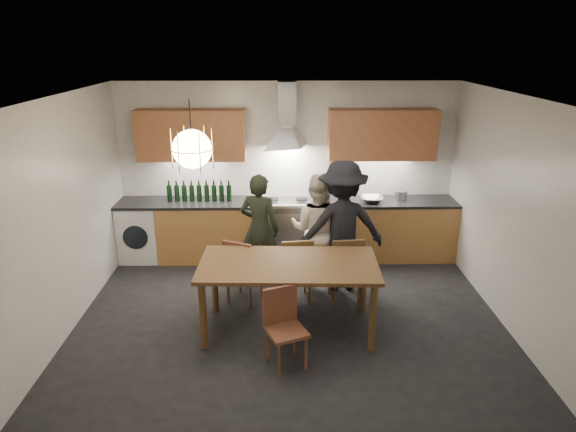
{
  "coord_description": "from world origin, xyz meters",
  "views": [
    {
      "loc": [
        -0.1,
        -5.27,
        3.16
      ],
      "look_at": [
        -0.01,
        0.4,
        1.2
      ],
      "focal_mm": 32.0,
      "sensor_mm": 36.0,
      "label": 1
    }
  ],
  "objects_px": {
    "dining_table": "(288,271)",
    "wine_bottles": "(199,191)",
    "person_mid": "(317,230)",
    "chair_back_left": "(241,267)",
    "person_left": "(260,228)",
    "mixing_bowl": "(372,199)",
    "person_right": "(342,226)",
    "stock_pot": "(400,195)",
    "chair_front": "(283,322)"
  },
  "relations": [
    {
      "from": "person_left",
      "to": "wine_bottles",
      "type": "distance_m",
      "value": 1.23
    },
    {
      "from": "person_mid",
      "to": "stock_pot",
      "type": "distance_m",
      "value": 1.58
    },
    {
      "from": "dining_table",
      "to": "mixing_bowl",
      "type": "height_order",
      "value": "mixing_bowl"
    },
    {
      "from": "mixing_bowl",
      "to": "stock_pot",
      "type": "bearing_deg",
      "value": 12.78
    },
    {
      "from": "person_right",
      "to": "stock_pot",
      "type": "distance_m",
      "value": 1.44
    },
    {
      "from": "mixing_bowl",
      "to": "chair_back_left",
      "type": "bearing_deg",
      "value": -143.32
    },
    {
      "from": "mixing_bowl",
      "to": "wine_bottles",
      "type": "distance_m",
      "value": 2.53
    },
    {
      "from": "person_mid",
      "to": "wine_bottles",
      "type": "height_order",
      "value": "person_mid"
    },
    {
      "from": "mixing_bowl",
      "to": "person_left",
      "type": "bearing_deg",
      "value": -157.22
    },
    {
      "from": "person_right",
      "to": "dining_table",
      "type": "bearing_deg",
      "value": 49.33
    },
    {
      "from": "dining_table",
      "to": "mixing_bowl",
      "type": "xyz_separation_m",
      "value": [
        1.25,
        2.0,
        0.21
      ]
    },
    {
      "from": "chair_back_left",
      "to": "person_mid",
      "type": "relative_size",
      "value": 0.56
    },
    {
      "from": "dining_table",
      "to": "chair_front",
      "type": "relative_size",
      "value": 2.46
    },
    {
      "from": "person_mid",
      "to": "person_right",
      "type": "xyz_separation_m",
      "value": [
        0.31,
        -0.15,
        0.1
      ]
    },
    {
      "from": "chair_back_left",
      "to": "mixing_bowl",
      "type": "bearing_deg",
      "value": -118.88
    },
    {
      "from": "chair_front",
      "to": "wine_bottles",
      "type": "distance_m",
      "value": 3.02
    },
    {
      "from": "chair_back_left",
      "to": "person_left",
      "type": "height_order",
      "value": "person_left"
    },
    {
      "from": "chair_front",
      "to": "person_left",
      "type": "bearing_deg",
      "value": 76.25
    },
    {
      "from": "chair_front",
      "to": "mixing_bowl",
      "type": "xyz_separation_m",
      "value": [
        1.32,
        2.62,
        0.48
      ]
    },
    {
      "from": "person_left",
      "to": "person_mid",
      "type": "height_order",
      "value": "person_mid"
    },
    {
      "from": "chair_back_left",
      "to": "wine_bottles",
      "type": "height_order",
      "value": "wine_bottles"
    },
    {
      "from": "dining_table",
      "to": "person_left",
      "type": "distance_m",
      "value": 1.37
    },
    {
      "from": "chair_back_left",
      "to": "stock_pot",
      "type": "relative_size",
      "value": 4.36
    },
    {
      "from": "person_mid",
      "to": "mixing_bowl",
      "type": "distance_m",
      "value": 1.17
    },
    {
      "from": "person_right",
      "to": "wine_bottles",
      "type": "height_order",
      "value": "person_right"
    },
    {
      "from": "wine_bottles",
      "to": "person_right",
      "type": "bearing_deg",
      "value": -27.27
    },
    {
      "from": "person_right",
      "to": "person_mid",
      "type": "bearing_deg",
      "value": -33.27
    },
    {
      "from": "chair_back_left",
      "to": "person_left",
      "type": "distance_m",
      "value": 0.76
    },
    {
      "from": "person_right",
      "to": "person_left",
      "type": "bearing_deg",
      "value": -20.31
    },
    {
      "from": "chair_back_left",
      "to": "person_left",
      "type": "xyz_separation_m",
      "value": [
        0.21,
        0.68,
        0.26
      ]
    },
    {
      "from": "person_mid",
      "to": "person_left",
      "type": "bearing_deg",
      "value": 12.16
    },
    {
      "from": "stock_pot",
      "to": "person_right",
      "type": "bearing_deg",
      "value": -133.49
    },
    {
      "from": "dining_table",
      "to": "mixing_bowl",
      "type": "bearing_deg",
      "value": 59.68
    },
    {
      "from": "dining_table",
      "to": "person_left",
      "type": "relative_size",
      "value": 1.33
    },
    {
      "from": "dining_table",
      "to": "wine_bottles",
      "type": "bearing_deg",
      "value": 123.3
    },
    {
      "from": "person_right",
      "to": "mixing_bowl",
      "type": "relative_size",
      "value": 5.2
    },
    {
      "from": "chair_front",
      "to": "stock_pot",
      "type": "relative_size",
      "value": 4.14
    },
    {
      "from": "dining_table",
      "to": "stock_pot",
      "type": "distance_m",
      "value": 2.71
    },
    {
      "from": "person_mid",
      "to": "dining_table",
      "type": "bearing_deg",
      "value": 91.6
    },
    {
      "from": "dining_table",
      "to": "stock_pot",
      "type": "bearing_deg",
      "value": 52.85
    },
    {
      "from": "chair_back_left",
      "to": "wine_bottles",
      "type": "bearing_deg",
      "value": -39.64
    },
    {
      "from": "chair_front",
      "to": "person_right",
      "type": "distance_m",
      "value": 1.89
    },
    {
      "from": "dining_table",
      "to": "wine_bottles",
      "type": "height_order",
      "value": "wine_bottles"
    },
    {
      "from": "chair_front",
      "to": "person_mid",
      "type": "height_order",
      "value": "person_mid"
    },
    {
      "from": "person_right",
      "to": "chair_front",
      "type": "bearing_deg",
      "value": 58.54
    },
    {
      "from": "person_left",
      "to": "stock_pot",
      "type": "bearing_deg",
      "value": -140.62
    },
    {
      "from": "mixing_bowl",
      "to": "wine_bottles",
      "type": "relative_size",
      "value": 0.35
    },
    {
      "from": "person_left",
      "to": "person_right",
      "type": "bearing_deg",
      "value": -174.86
    },
    {
      "from": "wine_bottles",
      "to": "mixing_bowl",
      "type": "bearing_deg",
      "value": -1.89
    },
    {
      "from": "chair_back_left",
      "to": "mixing_bowl",
      "type": "relative_size",
      "value": 2.57
    }
  ]
}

